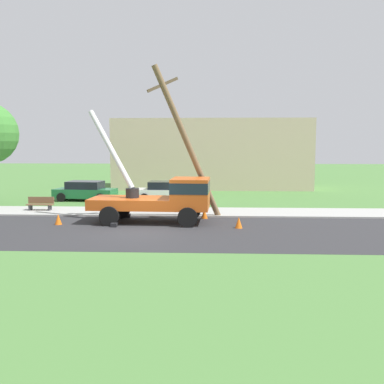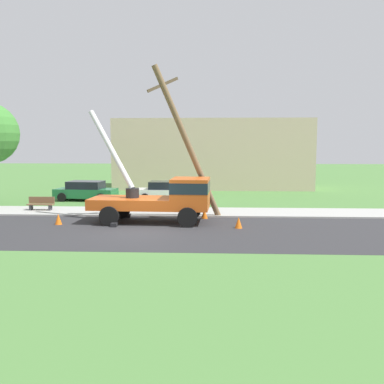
% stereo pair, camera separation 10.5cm
% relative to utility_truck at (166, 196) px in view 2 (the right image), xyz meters
% --- Properties ---
extents(ground_plane, '(120.00, 120.00, 0.00)m').
position_rel_utility_truck_xyz_m(ground_plane, '(-1.06, 9.63, -1.41)').
color(ground_plane, '#477538').
extents(road_asphalt, '(80.00, 7.99, 0.01)m').
position_rel_utility_truck_xyz_m(road_asphalt, '(-1.06, -2.37, -1.40)').
color(road_asphalt, '#2B2B2D').
rests_on(road_asphalt, ground).
extents(sidewalk_strip, '(80.00, 3.29, 0.10)m').
position_rel_utility_truck_xyz_m(sidewalk_strip, '(-1.06, 3.27, -1.36)').
color(sidewalk_strip, '#9E9E99').
rests_on(sidewalk_strip, ground).
extents(utility_truck, '(6.75, 3.21, 5.98)m').
position_rel_utility_truck_xyz_m(utility_truck, '(0.00, 0.00, 0.00)').
color(utility_truck, '#C65119').
rests_on(utility_truck, ground).
extents(leaning_utility_pole, '(4.01, 1.98, 8.32)m').
position_rel_utility_truck_xyz_m(leaning_utility_pole, '(1.03, 1.17, 2.83)').
color(leaning_utility_pole, brown).
rests_on(leaning_utility_pole, ground).
extents(traffic_cone_ahead, '(0.36, 0.36, 0.56)m').
position_rel_utility_truck_xyz_m(traffic_cone_ahead, '(3.72, -1.39, -1.13)').
color(traffic_cone_ahead, orange).
rests_on(traffic_cone_ahead, ground).
extents(traffic_cone_behind, '(0.36, 0.36, 0.56)m').
position_rel_utility_truck_xyz_m(traffic_cone_behind, '(-5.47, -0.83, -1.13)').
color(traffic_cone_behind, orange).
rests_on(traffic_cone_behind, ground).
extents(traffic_cone_curbside, '(0.36, 0.36, 0.56)m').
position_rel_utility_truck_xyz_m(traffic_cone_curbside, '(1.99, 1.33, -1.13)').
color(traffic_cone_curbside, orange).
rests_on(traffic_cone_curbside, ground).
extents(parked_sedan_green, '(4.56, 2.30, 1.42)m').
position_rel_utility_truck_xyz_m(parked_sedan_green, '(-6.85, 8.68, -0.70)').
color(parked_sedan_green, '#1E6638').
rests_on(parked_sedan_green, ground).
extents(parked_sedan_white, '(4.42, 2.06, 1.42)m').
position_rel_utility_truck_xyz_m(parked_sedan_white, '(-0.91, 8.72, -0.70)').
color(parked_sedan_white, silver).
rests_on(parked_sedan_white, ground).
extents(park_bench, '(1.60, 0.45, 0.90)m').
position_rel_utility_truck_xyz_m(park_bench, '(-8.06, 3.33, -0.95)').
color(park_bench, brown).
rests_on(park_bench, ground).
extents(lowrise_building_backdrop, '(18.00, 6.00, 6.40)m').
position_rel_utility_truck_xyz_m(lowrise_building_backdrop, '(2.40, 18.61, 1.79)').
color(lowrise_building_backdrop, '#C6B293').
rests_on(lowrise_building_backdrop, ground).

